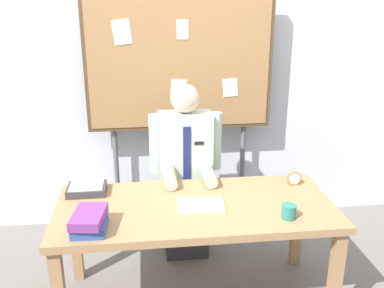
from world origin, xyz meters
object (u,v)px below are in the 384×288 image
Objects in this scene: bulletin_board at (180,64)px; desk_clock at (294,179)px; paper_tray at (87,189)px; coffee_mug at (289,212)px; desk at (195,216)px; open_notebook at (201,205)px; person at (186,178)px; book_stack at (89,221)px.

desk_clock is at bearing -47.82° from bulletin_board.
coffee_mug is at bearing -21.96° from paper_tray.
desk_clock is 0.38× the size of paper_tray.
paper_tray is at bearing -132.77° from bulletin_board.
paper_tray reaches higher than desk.
desk is 6.87× the size of paper_tray.
desk_clock is (0.73, -0.81, -0.70)m from bulletin_board.
paper_tray is at bearing 159.22° from open_notebook.
person is 0.93m from bulletin_board.
person is 1.01m from coffee_mug.
bulletin_board reaches higher than person.
desk_clock is at bearing 19.20° from open_notebook.
person reaches higher than coffee_mug.
book_stack reaches higher than desk.
person is at bearing 90.00° from desk.
desk is at bearing -90.00° from person.
desk is 1.28× the size of person.
paper_tray reaches higher than open_notebook.
bulletin_board is at bearing 112.87° from coffee_mug.
desk is 0.60m from coffee_mug.
open_notebook is (0.67, 0.23, -0.05)m from book_stack.
desk_clock reaches higher than paper_tray.
open_notebook is (0.03, -0.63, 0.09)m from person.
book_stack is 0.51m from paper_tray.
bulletin_board reaches higher than paper_tray.
paper_tray is (-0.71, -0.34, 0.11)m from person.
person is 0.68× the size of bulletin_board.
paper_tray is at bearing 178.47° from desk_clock.
desk is 0.70m from book_stack.
bulletin_board reaches higher than book_stack.
coffee_mug is 1.35m from paper_tray.
desk_clock is at bearing -27.57° from person.
person is 1.08m from book_stack.
bulletin_board is at bearing 90.01° from desk.
person is at bearing 53.04° from book_stack.
person is 0.80m from paper_tray.
paper_tray is at bearing -154.23° from person.
coffee_mug is (0.54, -0.85, 0.12)m from person.
coffee_mug is at bearing -23.66° from open_notebook.
coffee_mug reaches higher than open_notebook.
coffee_mug is (0.54, -1.27, -0.70)m from bulletin_board.
book_stack is 3.23× the size of coffee_mug.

